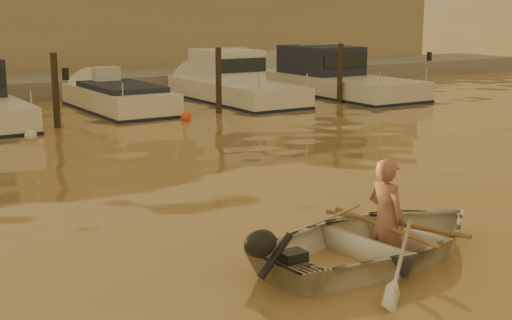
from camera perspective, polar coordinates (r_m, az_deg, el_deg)
ground_plane at (r=8.35m, az=14.87°, el=-10.53°), size 160.00×160.00×0.00m
dinghy at (r=9.32m, az=9.89°, el=-6.29°), size 3.79×2.89×0.74m
person at (r=9.31m, az=10.36°, el=-4.69°), size 0.44×0.62×1.60m
outboard_motor at (r=8.31m, az=2.83°, el=-8.17°), size 0.94×0.49×0.70m
oar_port at (r=9.45m, az=10.95°, el=-4.98°), size 0.70×2.02×0.13m
oar_starboard at (r=9.30m, az=10.14°, el=-5.22°), size 0.21×2.10×0.13m
moored_boat_3 at (r=22.90m, az=-10.92°, el=4.47°), size 2.03×5.89×0.95m
moored_boat_4 at (r=24.70m, az=-1.66°, el=6.16°), size 2.25×6.94×1.75m
moored_boat_5 at (r=27.08m, az=6.18°, el=6.61°), size 2.61×8.63×1.75m
piling_2 at (r=19.91m, az=-15.73°, el=5.10°), size 0.18×0.18×2.20m
piling_3 at (r=21.84m, az=-3.01°, el=6.10°), size 0.18×0.18×2.20m
piling_4 at (r=24.45m, az=6.73°, el=6.67°), size 0.18×0.18×2.20m
fender_c at (r=18.30m, az=-17.57°, el=1.87°), size 0.30×0.30×0.30m
fender_d at (r=20.57m, az=-5.61°, el=3.45°), size 0.30×0.30×0.30m
fender_e at (r=23.29m, az=3.52°, el=4.49°), size 0.30×0.30×0.30m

